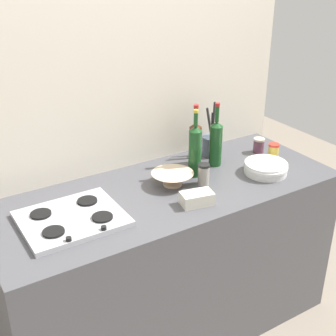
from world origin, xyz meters
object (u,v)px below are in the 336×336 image
object	(u,v)px
wine_bottle_leftmost	(195,150)
condiment_jar_front	(259,145)
wine_bottle_mid_right	(195,142)
butter_dish	(197,198)
plate_stack	(266,168)
wine_bottle_mid_left	(216,142)
condiment_jar_rear	(204,174)
stovetop_hob	(72,219)
utensil_crock	(211,144)
condiment_jar_spare	(273,153)
mixing_bowl	(172,178)

from	to	relation	value
wine_bottle_leftmost	condiment_jar_front	bearing A→B (deg)	5.75
wine_bottle_mid_right	butter_dish	bearing A→B (deg)	-123.51
plate_stack	wine_bottle_mid_left	bearing A→B (deg)	125.41
wine_bottle_mid_right	condiment_jar_rear	distance (m)	0.26
stovetop_hob	condiment_jar_front	world-z (taller)	condiment_jar_front
stovetop_hob	wine_bottle_leftmost	size ratio (longest dim) A/B	1.22
butter_dish	condiment_jar_rear	world-z (taller)	condiment_jar_rear
wine_bottle_mid_left	condiment_jar_front	bearing A→B (deg)	0.34
plate_stack	wine_bottle_mid_left	size ratio (longest dim) A/B	0.66
stovetop_hob	butter_dish	bearing A→B (deg)	-16.93
plate_stack	condiment_jar_front	distance (m)	0.28
butter_dish	utensil_crock	xyz separation A→B (m)	(0.40, 0.43, 0.04)
plate_stack	utensil_crock	world-z (taller)	utensil_crock
wine_bottle_leftmost	condiment_jar_front	size ratio (longest dim) A/B	4.18
condiment_jar_front	condiment_jar_spare	bearing A→B (deg)	-98.68
mixing_bowl	utensil_crock	bearing A→B (deg)	26.90
wine_bottle_mid_right	condiment_jar_spare	size ratio (longest dim) A/B	3.14
stovetop_hob	condiment_jar_front	bearing A→B (deg)	6.55
plate_stack	condiment_jar_spare	bearing A→B (deg)	33.52
butter_dish	utensil_crock	world-z (taller)	utensil_crock
wine_bottle_mid_right	mixing_bowl	distance (m)	0.30
butter_dish	condiment_jar_front	bearing A→B (deg)	25.12
stovetop_hob	condiment_jar_front	size ratio (longest dim) A/B	5.08
stovetop_hob	wine_bottle_mid_right	bearing A→B (deg)	14.43
plate_stack	wine_bottle_leftmost	bearing A→B (deg)	151.33
condiment_jar_spare	utensil_crock	bearing A→B (deg)	133.24
wine_bottle_leftmost	condiment_jar_front	world-z (taller)	wine_bottle_leftmost
plate_stack	condiment_jar_rear	world-z (taller)	condiment_jar_rear
wine_bottle_leftmost	condiment_jar_front	distance (m)	0.51
wine_bottle_mid_left	condiment_jar_rear	size ratio (longest dim) A/B	3.20
stovetop_hob	condiment_jar_spare	distance (m)	1.20
wine_bottle_leftmost	condiment_jar_rear	bearing A→B (deg)	-100.07
wine_bottle_leftmost	wine_bottle_mid_right	world-z (taller)	wine_bottle_leftmost
utensil_crock	condiment_jar_rear	size ratio (longest dim) A/B	2.88
stovetop_hob	utensil_crock	xyz separation A→B (m)	(0.95, 0.26, 0.06)
condiment_jar_rear	wine_bottle_leftmost	bearing A→B (deg)	79.93
plate_stack	utensil_crock	bearing A→B (deg)	107.25
condiment_jar_spare	wine_bottle_mid_left	bearing A→B (deg)	154.64
condiment_jar_front	condiment_jar_rear	world-z (taller)	condiment_jar_rear
condiment_jar_front	stovetop_hob	bearing A→B (deg)	-173.45
wine_bottle_mid_left	condiment_jar_spare	bearing A→B (deg)	-25.36
condiment_jar_rear	butter_dish	bearing A→B (deg)	-134.26
mixing_bowl	condiment_jar_front	size ratio (longest dim) A/B	2.49
plate_stack	condiment_jar_front	xyz separation A→B (m)	(0.16, 0.23, 0.01)
wine_bottle_mid_right	wine_bottle_mid_left	bearing A→B (deg)	-38.35
stovetop_hob	plate_stack	size ratio (longest dim) A/B	1.88
plate_stack	wine_bottle_mid_right	distance (m)	0.41
stovetop_hob	butter_dish	size ratio (longest dim) A/B	2.93
plate_stack	wine_bottle_leftmost	size ratio (longest dim) A/B	0.65
wine_bottle_leftmost	condiment_jar_spare	size ratio (longest dim) A/B	3.35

